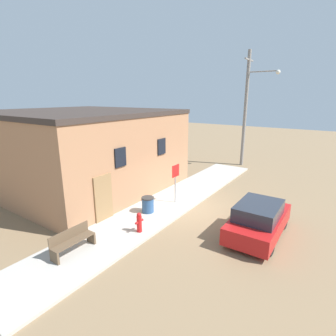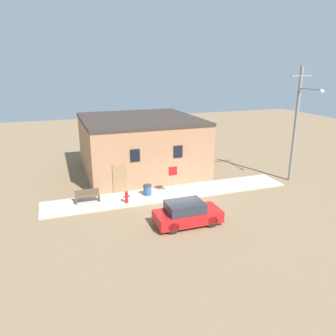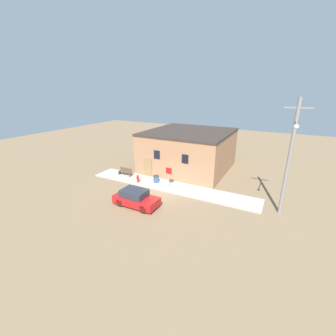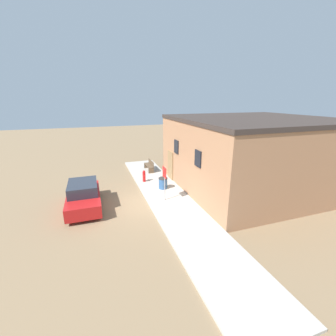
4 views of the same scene
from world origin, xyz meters
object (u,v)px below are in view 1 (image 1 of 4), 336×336
at_px(bench, 72,241).
at_px(trash_bin, 148,205).
at_px(utility_pole, 247,106).
at_px(parked_car, 259,220).
at_px(fire_hydrant, 139,222).
at_px(stop_sign, 175,177).

relative_size(bench, trash_bin, 2.15).
height_order(utility_pole, parked_car, utility_pole).
xyz_separation_m(fire_hydrant, utility_pole, (13.56, 0.22, 4.24)).
height_order(trash_bin, parked_car, parked_car).
distance_m(stop_sign, parked_car, 4.66).
distance_m(stop_sign, bench, 6.02).
height_order(stop_sign, trash_bin, stop_sign).
distance_m(fire_hydrant, trash_bin, 1.93).
bearing_deg(parked_car, utility_pole, 21.49).
distance_m(bench, trash_bin, 4.16).
relative_size(fire_hydrant, parked_car, 0.22).
relative_size(stop_sign, bench, 1.26).
bearing_deg(trash_bin, utility_pole, -3.28).
height_order(fire_hydrant, stop_sign, stop_sign).
bearing_deg(bench, trash_bin, -1.78).
xyz_separation_m(stop_sign, bench, (-5.91, 0.59, -0.99)).
bearing_deg(fire_hydrant, trash_bin, 27.90).
xyz_separation_m(trash_bin, parked_car, (0.96, -4.97, 0.20)).
relative_size(bench, parked_car, 0.42).
xyz_separation_m(bench, utility_pole, (16.01, -0.81, 4.23)).
bearing_deg(stop_sign, bench, 174.34).
bearing_deg(parked_car, stop_sign, 80.06).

